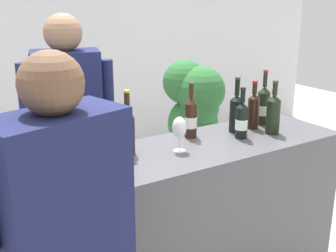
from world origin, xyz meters
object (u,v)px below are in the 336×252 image
(wine_bottle_4, at_px, (191,117))
(wine_bottle_7, at_px, (242,120))
(wine_bottle_5, at_px, (107,148))
(wine_bottle_2, at_px, (263,105))
(potted_shrub, at_px, (195,109))
(ice_bucket, at_px, (15,156))
(wine_bottle_8, at_px, (273,113))
(wine_bottle_0, at_px, (236,112))
(wine_bottle_11, at_px, (128,130))
(person_server, at_px, (72,160))
(wine_glass, at_px, (179,129))
(wine_bottle_6, at_px, (99,152))
(wine_bottle_3, at_px, (65,146))
(wine_bottle_10, at_px, (253,110))

(wine_bottle_4, relative_size, wine_bottle_7, 1.09)
(wine_bottle_5, distance_m, wine_bottle_7, 0.86)
(wine_bottle_2, distance_m, wine_bottle_5, 1.18)
(potted_shrub, bearing_deg, ice_bucket, -149.50)
(wine_bottle_8, height_order, ice_bucket, wine_bottle_8)
(wine_bottle_0, distance_m, wine_bottle_2, 0.26)
(wine_bottle_11, distance_m, person_server, 0.56)
(person_server, relative_size, potted_shrub, 1.34)
(wine_bottle_7, distance_m, person_server, 1.05)
(wine_glass, bearing_deg, wine_bottle_6, -167.68)
(wine_bottle_4, height_order, wine_bottle_11, wine_bottle_11)
(wine_bottle_2, bearing_deg, wine_bottle_3, -178.44)
(ice_bucket, height_order, person_server, person_server)
(wine_bottle_5, relative_size, wine_glass, 1.62)
(wine_bottle_6, distance_m, wine_bottle_10, 1.16)
(wine_bottle_11, bearing_deg, wine_glass, -22.95)
(wine_bottle_8, xyz_separation_m, wine_bottle_11, (-0.91, 0.15, 0.01))
(wine_bottle_6, bearing_deg, wine_bottle_5, 49.02)
(wine_bottle_3, height_order, wine_bottle_6, wine_bottle_6)
(wine_bottle_5, bearing_deg, wine_bottle_0, 7.45)
(ice_bucket, xyz_separation_m, potted_shrub, (1.76, 1.03, -0.26))
(wine_bottle_2, distance_m, wine_bottle_7, 0.34)
(wine_bottle_2, bearing_deg, wine_bottle_11, -178.42)
(wine_bottle_0, relative_size, wine_bottle_5, 1.08)
(wine_bottle_4, distance_m, wine_bottle_6, 0.75)
(wine_bottle_4, relative_size, wine_bottle_5, 1.05)
(wine_bottle_4, xyz_separation_m, wine_bottle_8, (0.46, -0.21, 0.01))
(wine_bottle_6, height_order, potted_shrub, wine_bottle_6)
(wine_bottle_5, bearing_deg, wine_bottle_4, 16.31)
(wine_bottle_6, distance_m, potted_shrub, 1.93)
(person_server, bearing_deg, ice_bucket, -132.76)
(wine_bottle_0, bearing_deg, wine_bottle_4, 168.21)
(wine_bottle_0, relative_size, wine_bottle_11, 0.98)
(wine_bottle_7, bearing_deg, wine_bottle_11, 170.76)
(wine_bottle_6, relative_size, wine_bottle_8, 0.99)
(wine_bottle_5, relative_size, wine_bottle_10, 1.03)
(wine_bottle_7, height_order, ice_bucket, wine_bottle_7)
(wine_glass, height_order, ice_bucket, ice_bucket)
(wine_bottle_0, relative_size, wine_bottle_2, 0.96)
(wine_bottle_4, distance_m, wine_bottle_10, 0.44)
(wine_bottle_5, bearing_deg, wine_bottle_3, 146.46)
(wine_bottle_5, distance_m, wine_bottle_10, 1.06)
(wine_bottle_0, relative_size, wine_bottle_4, 1.03)
(wine_bottle_8, distance_m, potted_shrub, 1.25)
(wine_bottle_0, bearing_deg, wine_bottle_2, 6.88)
(wine_bottle_8, relative_size, ice_bucket, 1.53)
(wine_bottle_4, bearing_deg, wine_glass, -139.19)
(wine_bottle_2, relative_size, wine_bottle_4, 1.08)
(wine_bottle_7, height_order, potted_shrub, wine_bottle_7)
(wine_bottle_2, xyz_separation_m, ice_bucket, (-1.58, -0.03, -0.02))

